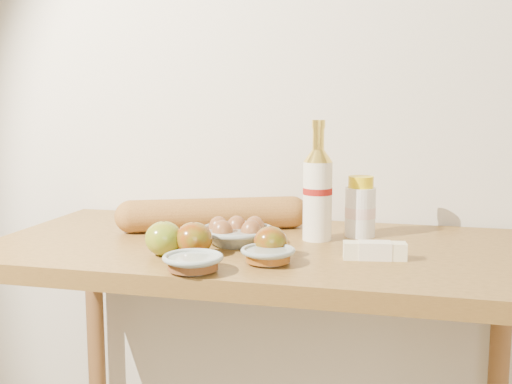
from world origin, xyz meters
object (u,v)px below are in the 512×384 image
egg_bowl (237,233)px  baguette (213,214)px  table (259,297)px  cream_bottle (360,209)px  bourbon_bottle (318,192)px

egg_bowl → baguette: (-0.10, 0.13, 0.02)m
table → baguette: baguette is taller
table → egg_bowl: egg_bowl is taller
cream_bottle → bourbon_bottle: bearing=-142.0°
bourbon_bottle → egg_bowl: (-0.17, -0.09, -0.09)m
cream_bottle → baguette: 0.36m
table → baguette: 0.24m
egg_bowl → bourbon_bottle: bearing=27.9°
cream_bottle → baguette: (-0.35, -0.02, -0.03)m
baguette → table: bearing=-60.7°
cream_bottle → egg_bowl: size_ratio=0.68×
egg_bowl → cream_bottle: bearing=30.1°
bourbon_bottle → baguette: bearing=157.5°
table → baguette: (-0.14, 0.11, 0.16)m
cream_bottle → egg_bowl: cream_bottle is taller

